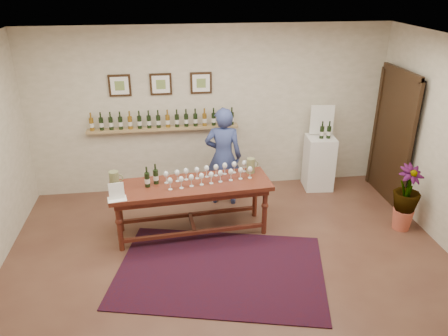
{
  "coord_description": "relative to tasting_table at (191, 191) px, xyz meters",
  "views": [
    {
      "loc": [
        -0.73,
        -4.55,
        3.55
      ],
      "look_at": [
        0.0,
        0.8,
        1.1
      ],
      "focal_mm": 35.0,
      "sensor_mm": 36.0,
      "label": 1
    }
  ],
  "objects": [
    {
      "name": "ground",
      "position": [
        0.45,
        -0.99,
        -0.68
      ],
      "size": [
        6.0,
        6.0,
        0.0
      ],
      "primitive_type": "plane",
      "color": "#502D23",
      "rests_on": "ground"
    },
    {
      "name": "room_shell",
      "position": [
        2.56,
        0.87,
        0.44
      ],
      "size": [
        6.0,
        6.0,
        6.0
      ],
      "color": "beige",
      "rests_on": "ground"
    },
    {
      "name": "rug",
      "position": [
        0.29,
        -0.98,
        -0.67
      ],
      "size": [
        2.98,
        2.33,
        0.01
      ],
      "primitive_type": "cube",
      "rotation": [
        0.0,
        0.0,
        -0.24
      ],
      "color": "#460C0F",
      "rests_on": "ground"
    },
    {
      "name": "tasting_table",
      "position": [
        0.0,
        0.0,
        0.0
      ],
      "size": [
        2.31,
        0.89,
        0.8
      ],
      "rotation": [
        0.0,
        0.0,
        0.08
      ],
      "color": "#482012",
      "rests_on": "ground"
    },
    {
      "name": "table_glasses",
      "position": [
        0.26,
        0.07,
        0.21
      ],
      "size": [
        1.39,
        0.58,
        0.19
      ],
      "primitive_type": null,
      "rotation": [
        0.0,
        0.0,
        0.2
      ],
      "color": "white",
      "rests_on": "tasting_table"
    },
    {
      "name": "table_bottles",
      "position": [
        -0.54,
        0.02,
        0.27
      ],
      "size": [
        0.28,
        0.17,
        0.3
      ],
      "primitive_type": null,
      "rotation": [
        0.0,
        0.0,
        0.03
      ],
      "color": "black",
      "rests_on": "tasting_table"
    },
    {
      "name": "pitcher_left",
      "position": [
        -1.05,
        0.01,
        0.24
      ],
      "size": [
        0.18,
        0.18,
        0.24
      ],
      "primitive_type": null,
      "rotation": [
        0.0,
        0.0,
        0.2
      ],
      "color": "olive",
      "rests_on": "tasting_table"
    },
    {
      "name": "pitcher_right",
      "position": [
        0.91,
        0.25,
        0.23
      ],
      "size": [
        0.15,
        0.15,
        0.22
      ],
      "primitive_type": null,
      "rotation": [
        0.0,
        0.0,
        -0.03
      ],
      "color": "olive",
      "rests_on": "tasting_table"
    },
    {
      "name": "menu_card",
      "position": [
        -0.99,
        -0.32,
        0.23
      ],
      "size": [
        0.27,
        0.22,
        0.22
      ],
      "primitive_type": "cube",
      "rotation": [
        0.0,
        0.0,
        0.17
      ],
      "color": "white",
      "rests_on": "tasting_table"
    },
    {
      "name": "display_pedestal",
      "position": [
        2.32,
        1.19,
        -0.21
      ],
      "size": [
        0.51,
        0.51,
        0.95
      ],
      "primitive_type": "cube",
      "rotation": [
        0.0,
        0.0,
        -0.08
      ],
      "color": "white",
      "rests_on": "ground"
    },
    {
      "name": "pedestal_bottles",
      "position": [
        2.36,
        1.13,
        0.41
      ],
      "size": [
        0.29,
        0.1,
        0.29
      ],
      "primitive_type": null,
      "rotation": [
        0.0,
        0.0,
        -0.08
      ],
      "color": "black",
      "rests_on": "display_pedestal"
    },
    {
      "name": "info_sign",
      "position": [
        2.34,
        1.3,
        0.54
      ],
      "size": [
        0.4,
        0.05,
        0.56
      ],
      "primitive_type": "cube",
      "rotation": [
        0.0,
        0.0,
        -0.08
      ],
      "color": "white",
      "rests_on": "display_pedestal"
    },
    {
      "name": "potted_plant",
      "position": [
        3.12,
        -0.32,
        -0.17
      ],
      "size": [
        0.56,
        0.56,
        0.88
      ],
      "rotation": [
        0.0,
        0.0,
        0.24
      ],
      "color": "#BF563F",
      "rests_on": "ground"
    },
    {
      "name": "person",
      "position": [
        0.58,
        0.87,
        0.14
      ],
      "size": [
        0.66,
        0.49,
        1.63
      ],
      "primitive_type": "imported",
      "rotation": [
        0.0,
        0.0,
        2.96
      ],
      "color": "navy",
      "rests_on": "ground"
    }
  ]
}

